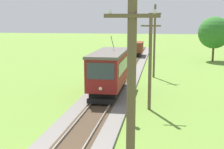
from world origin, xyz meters
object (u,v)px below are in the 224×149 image
at_px(utility_pole_mid, 154,41).
at_px(track_worker, 132,110).
at_px(utility_pole_foreground, 131,123).
at_px(red_tram, 109,70).
at_px(freight_car, 136,48).
at_px(tree_left_near, 214,33).
at_px(utility_pole_near_tram, 150,62).

distance_m(utility_pole_mid, track_worker, 16.74).
bearing_deg(utility_pole_foreground, red_tram, 101.29).
height_order(freight_car, utility_pole_mid, utility_pole_mid).
bearing_deg(red_tram, track_worker, -70.41).
bearing_deg(utility_pole_foreground, freight_car, 94.51).
xyz_separation_m(red_tram, freight_car, (-0.00, 27.85, -0.64)).
height_order(utility_pole_foreground, utility_pole_mid, utility_pole_mid).
height_order(track_worker, tree_left_near, tree_left_near).
relative_size(red_tram, freight_car, 1.64).
relative_size(utility_pole_mid, track_worker, 4.59).
bearing_deg(utility_pole_foreground, track_worker, 95.18).
bearing_deg(red_tram, utility_pole_mid, 67.86).
distance_m(red_tram, track_worker, 8.03).
bearing_deg(utility_pole_mid, utility_pole_foreground, -90.00).
distance_m(freight_car, utility_pole_foreground, 46.25).
height_order(red_tram, tree_left_near, tree_left_near).
xyz_separation_m(freight_car, utility_pole_foreground, (3.64, -46.05, 2.31)).
relative_size(utility_pole_foreground, utility_pole_mid, 0.92).
relative_size(red_tram, utility_pole_mid, 1.04).
height_order(red_tram, utility_pole_mid, utility_pole_mid).
bearing_deg(utility_pole_near_tram, track_worker, -106.12).
relative_size(red_tram, track_worker, 4.79).
height_order(freight_car, track_worker, freight_car).
relative_size(red_tram, utility_pole_foreground, 1.13).
height_order(utility_pole_near_tram, utility_pole_mid, utility_pole_mid).
relative_size(track_worker, tree_left_near, 0.26).
relative_size(utility_pole_near_tram, track_worker, 3.89).
distance_m(utility_pole_near_tram, track_worker, 4.35).
bearing_deg(freight_car, utility_pole_mid, -79.12).
xyz_separation_m(freight_car, tree_left_near, (12.58, -3.55, 2.94)).
distance_m(freight_car, utility_pole_near_tram, 32.24).
distance_m(utility_pole_near_tram, utility_pole_mid, 13.06).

